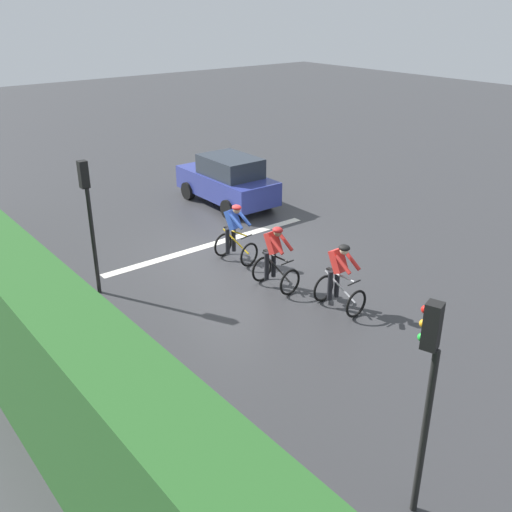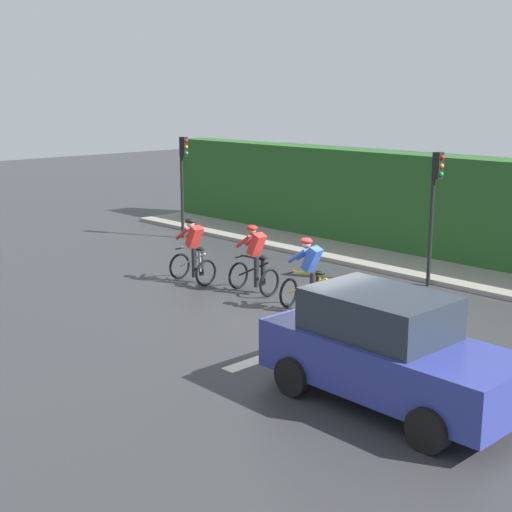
% 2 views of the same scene
% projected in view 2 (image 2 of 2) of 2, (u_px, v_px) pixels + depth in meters
% --- Properties ---
extents(ground_plane, '(80.00, 80.00, 0.00)m').
position_uv_depth(ground_plane, '(316.00, 316.00, 15.68)').
color(ground_plane, '#333335').
extents(sidewalk_kerb, '(2.80, 21.11, 0.12)m').
position_uv_depth(sidewalk_kerb, '(391.00, 259.00, 20.79)').
color(sidewalk_kerb, gray).
rests_on(sidewalk_kerb, ground).
extents(stone_wall_low, '(0.44, 21.11, 0.54)m').
position_uv_depth(stone_wall_low, '(410.00, 247.00, 21.35)').
color(stone_wall_low, tan).
rests_on(stone_wall_low, ground).
extents(hedge_wall, '(1.10, 21.11, 3.00)m').
position_uv_depth(hedge_wall, '(418.00, 205.00, 21.28)').
color(hedge_wall, '#265623').
rests_on(hedge_wall, ground).
extents(road_marking_stop_line, '(7.00, 0.30, 0.01)m').
position_uv_depth(road_marking_stop_line, '(353.00, 327.00, 14.95)').
color(road_marking_stop_line, silver).
rests_on(road_marking_stop_line, ground).
extents(cyclist_lead, '(0.72, 1.10, 1.66)m').
position_uv_depth(cyclist_lead, '(193.00, 252.00, 18.25)').
color(cyclist_lead, black).
rests_on(cyclist_lead, ground).
extents(cyclist_second, '(0.74, 1.12, 1.66)m').
position_uv_depth(cyclist_second, '(255.00, 261.00, 17.32)').
color(cyclist_second, black).
rests_on(cyclist_second, ground).
extents(cyclist_mid, '(0.83, 1.17, 1.66)m').
position_uv_depth(cyclist_mid, '(309.00, 277.00, 15.81)').
color(cyclist_mid, black).
rests_on(cyclist_mid, ground).
extents(car_navy, '(1.93, 4.13, 1.76)m').
position_uv_depth(car_navy, '(388.00, 350.00, 11.07)').
color(car_navy, navy).
rests_on(car_navy, ground).
extents(traffic_light_near_crossing, '(0.20, 0.31, 3.34)m').
position_uv_depth(traffic_light_near_crossing, '(435.00, 198.00, 17.61)').
color(traffic_light_near_crossing, black).
rests_on(traffic_light_near_crossing, ground).
extents(traffic_light_far_junction, '(0.25, 0.30, 3.34)m').
position_uv_depth(traffic_light_far_junction, '(183.00, 171.00, 23.64)').
color(traffic_light_far_junction, black).
rests_on(traffic_light_far_junction, ground).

